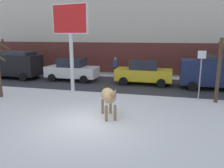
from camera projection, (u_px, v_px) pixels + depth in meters
ground_plane at (89, 122)px, 9.61m from camera, size 120.00×120.00×0.00m
road_strip at (124, 84)px, 17.01m from camera, size 60.00×5.60×0.01m
building_facade at (138, 6)px, 22.31m from camera, size 44.00×6.10×13.00m
cow_tan at (109, 96)px, 9.93m from camera, size 1.21×1.88×1.54m
billboard at (70, 24)px, 13.89m from camera, size 2.52×0.62×5.56m
car_black_van at (14, 64)px, 19.12m from camera, size 4.63×2.18×2.32m
car_white_sedan at (72, 70)px, 18.21m from camera, size 4.23×2.03×1.84m
car_yellow_sedan at (144, 72)px, 16.87m from camera, size 4.23×2.03×1.84m
car_navy_van at (216, 71)px, 15.23m from camera, size 4.63×2.18×2.32m
pedestrian_near_billboard at (36, 64)px, 21.81m from camera, size 0.36×0.24×1.73m
pedestrian_by_cars at (115, 67)px, 19.92m from camera, size 0.36×0.24×1.73m
pedestrian_far_left at (214, 70)px, 17.98m from camera, size 0.36×0.24×1.73m
bare_tree_right_lot at (220, 69)px, 12.01m from camera, size 1.05×1.14×3.54m
street_sign at (201, 71)px, 12.61m from camera, size 0.44×0.08×2.82m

